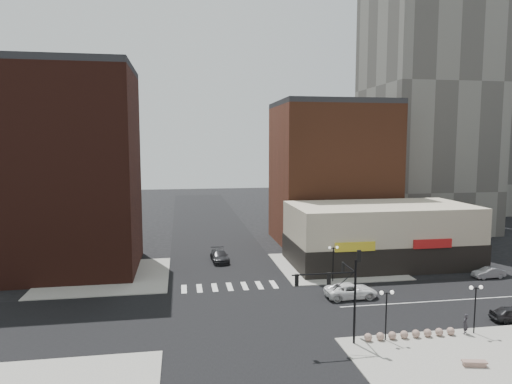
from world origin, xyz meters
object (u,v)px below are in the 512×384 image
object	(u,v)px
traffic_signal	(342,284)
pedestrian	(465,324)
white_suv	(351,291)
stone_bench	(474,363)
street_lamp_se_b	(476,297)
street_lamp_ne	(333,255)
street_lamp_se_a	(386,302)
dark_sedan_north	(220,256)
silver_sedan	(488,273)

from	to	relation	value
traffic_signal	pedestrian	xyz separation A→B (m)	(10.92, -0.17, -3.97)
white_suv	stone_bench	world-z (taller)	white_suv
white_suv	street_lamp_se_b	bearing A→B (deg)	-147.76
street_lamp_ne	street_lamp_se_a	bearing A→B (deg)	-93.58
stone_bench	dark_sedan_north	bearing A→B (deg)	128.11
street_lamp_se_b	street_lamp_se_a	bearing A→B (deg)	180.00
pedestrian	street_lamp_ne	bearing A→B (deg)	-108.15
white_suv	dark_sedan_north	xyz separation A→B (m)	(-12.34, 16.94, 0.02)
traffic_signal	stone_bench	bearing A→B (deg)	-33.68
traffic_signal	pedestrian	size ratio (longest dim) A/B	4.45
street_lamp_se_b	street_lamp_ne	size ratio (longest dim) A/B	1.00
pedestrian	stone_bench	world-z (taller)	pedestrian
street_lamp_se_b	street_lamp_ne	xyz separation A→B (m)	(-7.00, 16.00, 0.00)
stone_bench	traffic_signal	bearing A→B (deg)	158.85
traffic_signal	street_lamp_se_b	xyz separation A→B (m)	(11.76, -0.17, -1.67)
dark_sedan_north	traffic_signal	bearing A→B (deg)	-77.74
traffic_signal	street_lamp_ne	bearing A→B (deg)	73.25
silver_sedan	stone_bench	distance (m)	25.20
traffic_signal	pedestrian	distance (m)	11.62
street_lamp_se_b	silver_sedan	distance (m)	19.02
dark_sedan_north	stone_bench	distance (m)	36.21
street_lamp_ne	pedestrian	size ratio (longest dim) A/B	2.38
silver_sedan	pedestrian	size ratio (longest dim) A/B	2.22
street_lamp_se_a	pedestrian	xyz separation A→B (m)	(7.16, 0.00, -2.30)
street_lamp_se_a	dark_sedan_north	size ratio (longest dim) A/B	0.77
street_lamp_se_b	street_lamp_ne	bearing A→B (deg)	113.63
dark_sedan_north	pedestrian	bearing A→B (deg)	-59.22
street_lamp_ne	stone_bench	distance (m)	21.72
street_lamp_se_a	street_lamp_se_b	size ratio (longest dim) A/B	1.00
traffic_signal	pedestrian	bearing A→B (deg)	-0.89
traffic_signal	dark_sedan_north	bearing A→B (deg)	105.39
silver_sedan	stone_bench	world-z (taller)	silver_sedan
street_lamp_ne	pedestrian	world-z (taller)	street_lamp_ne
white_suv	stone_bench	bearing A→B (deg)	-169.40
street_lamp_ne	white_suv	xyz separation A→B (m)	(0.08, -5.54, -2.52)
traffic_signal	white_suv	bearing A→B (deg)	64.81
street_lamp_se_a	white_suv	bearing A→B (deg)	84.12
white_suv	street_lamp_se_a	bearing A→B (deg)	172.88
silver_sedan	street_lamp_ne	bearing A→B (deg)	-97.46
street_lamp_ne	pedestrian	distance (m)	17.30
dark_sedan_north	pedestrian	size ratio (longest dim) A/B	3.09
traffic_signal	street_lamp_se_b	size ratio (longest dim) A/B	1.87
street_lamp_se_a	silver_sedan	world-z (taller)	street_lamp_se_a
traffic_signal	street_lamp_se_b	bearing A→B (deg)	-0.82
white_suv	traffic_signal	bearing A→B (deg)	153.57
silver_sedan	pedestrian	xyz separation A→B (m)	(-12.87, -14.49, 0.35)
traffic_signal	white_suv	distance (m)	12.13
silver_sedan	pedestrian	distance (m)	19.39
traffic_signal	stone_bench	xyz separation A→B (m)	(8.14, -5.42, -4.63)
street_lamp_ne	white_suv	bearing A→B (deg)	-89.19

